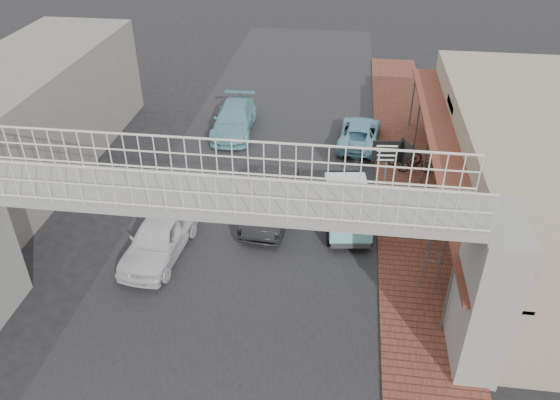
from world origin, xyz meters
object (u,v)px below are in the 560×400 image
(angkot_curb, at_px, (360,133))
(angkot_van, at_px, (347,203))
(motorcycle_far, at_px, (405,156))
(dark_sedan, at_px, (270,200))
(arrow_sign, at_px, (407,153))
(angkot_far, at_px, (234,119))
(motorcycle_near, at_px, (415,164))
(white_hatchback, at_px, (159,237))
(street_clock, at_px, (439,229))

(angkot_curb, relative_size, angkot_van, 1.12)
(angkot_van, bearing_deg, motorcycle_far, 56.06)
(dark_sedan, relative_size, arrow_sign, 1.48)
(angkot_far, relative_size, motorcycle_far, 2.90)
(motorcycle_near, bearing_deg, arrow_sign, 161.69)
(motorcycle_far, bearing_deg, angkot_van, 143.47)
(white_hatchback, height_order, motorcycle_near, white_hatchback)
(angkot_curb, relative_size, street_clock, 1.55)
(angkot_van, distance_m, arrow_sign, 3.18)
(motorcycle_near, relative_size, street_clock, 0.59)
(street_clock, height_order, arrow_sign, arrow_sign)
(motorcycle_near, bearing_deg, motorcycle_far, 33.62)
(angkot_far, xyz_separation_m, motorcycle_near, (9.26, -3.40, -0.18))
(dark_sedan, distance_m, motorcycle_near, 7.52)
(angkot_van, height_order, motorcycle_near, angkot_van)
(dark_sedan, height_order, angkot_far, dark_sedan)
(dark_sedan, distance_m, angkot_curb, 7.93)
(angkot_far, relative_size, street_clock, 1.77)
(motorcycle_far, bearing_deg, motorcycle_near, -153.66)
(angkot_far, bearing_deg, arrow_sign, -39.94)
(angkot_far, height_order, motorcycle_near, angkot_far)
(angkot_curb, bearing_deg, dark_sedan, 67.62)
(dark_sedan, xyz_separation_m, street_clock, (6.12, -3.49, 1.63))
(motorcycle_far, bearing_deg, street_clock, 172.50)
(angkot_curb, xyz_separation_m, arrow_sign, (1.78, -5.81, 2.07))
(dark_sedan, distance_m, street_clock, 7.24)
(white_hatchback, distance_m, arrow_sign, 10.22)
(angkot_curb, height_order, street_clock, street_clock)
(angkot_curb, height_order, angkot_far, angkot_far)
(dark_sedan, relative_size, motorcycle_near, 2.86)
(street_clock, bearing_deg, motorcycle_far, 114.40)
(white_hatchback, bearing_deg, dark_sedan, 43.71)
(motorcycle_near, xyz_separation_m, street_clock, (-0.06, -7.76, 1.88))
(angkot_van, xyz_separation_m, street_clock, (3.01, -3.10, 1.27))
(motorcycle_near, bearing_deg, angkot_far, 66.91)
(white_hatchback, relative_size, dark_sedan, 0.96)
(white_hatchback, bearing_deg, angkot_van, 25.83)
(white_hatchback, distance_m, angkot_van, 7.34)
(street_clock, bearing_deg, angkot_curb, 125.23)
(arrow_sign, bearing_deg, white_hatchback, -160.29)
(white_hatchback, xyz_separation_m, arrow_sign, (9.10, 4.24, 1.90))
(angkot_van, height_order, motorcycle_far, angkot_van)
(dark_sedan, relative_size, motorcycle_far, 2.78)
(motorcycle_near, bearing_deg, dark_sedan, 121.64)
(white_hatchback, height_order, angkot_far, white_hatchback)
(white_hatchback, height_order, angkot_curb, white_hatchback)
(angkot_van, relative_size, arrow_sign, 1.21)
(angkot_curb, relative_size, motorcycle_far, 2.54)
(angkot_van, distance_m, motorcycle_near, 5.61)
(dark_sedan, height_order, arrow_sign, arrow_sign)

